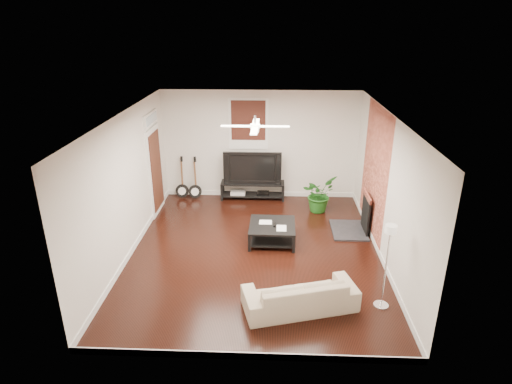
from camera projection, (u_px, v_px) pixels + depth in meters
room at (255, 188)px, 8.22m from camera, size 5.01×6.01×2.81m
brick_accent at (375, 172)px, 9.05m from camera, size 0.02×2.20×2.80m
fireplace at (357, 212)px, 9.41m from camera, size 0.80×1.10×0.92m
window_back at (248, 124)px, 10.77m from camera, size 1.00×0.06×1.30m
door_left at (155, 163)px, 10.13m from camera, size 0.08×1.00×2.50m
tv_stand at (253, 190)px, 11.24m from camera, size 1.65×0.44×0.46m
tv at (253, 166)px, 11.01m from camera, size 1.48×0.19×0.85m
coffee_table at (272, 233)px, 9.07m from camera, size 0.97×0.97×0.40m
sofa at (300, 294)px, 6.94m from camera, size 1.96×1.18×0.54m
floor_lamp at (386, 267)px, 6.80m from camera, size 0.30×0.30×1.50m
potted_plant at (319, 194)px, 10.45m from camera, size 1.03×1.05×0.89m
guitar_left at (181, 178)px, 11.16m from camera, size 0.38×0.29×1.12m
guitar_right at (194, 179)px, 11.12m from camera, size 0.40×0.32×1.12m
ceiling_fan at (255, 126)px, 7.77m from camera, size 1.24×1.24×0.32m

